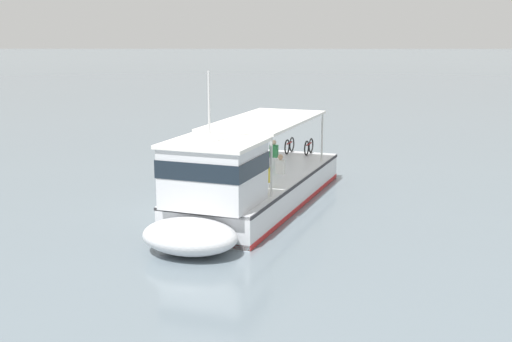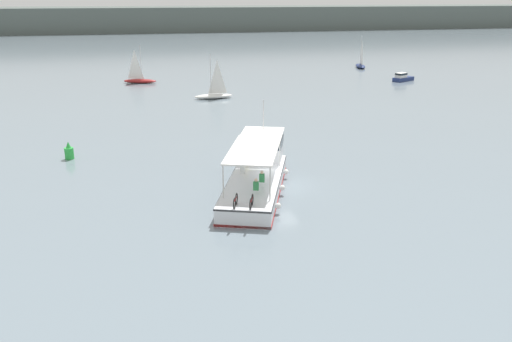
# 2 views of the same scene
# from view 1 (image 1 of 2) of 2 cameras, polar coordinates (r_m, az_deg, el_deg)

# --- Properties ---
(ground_plane) EXTENTS (400.00, 400.00, 0.00)m
(ground_plane) POSITION_cam_1_polar(r_m,az_deg,el_deg) (24.33, -4.12, -3.57)
(ground_plane) COLOR slate
(ferry_main) EXTENTS (7.28, 12.99, 5.32)m
(ferry_main) POSITION_cam_1_polar(r_m,az_deg,el_deg) (23.77, -0.86, -1.39)
(ferry_main) COLOR silver
(ferry_main) RESTS_ON ground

